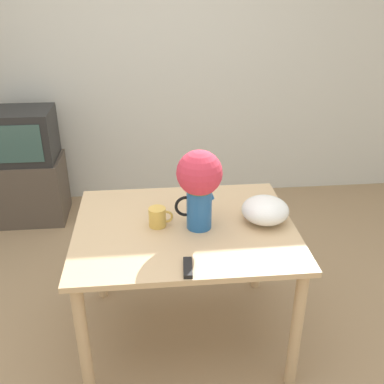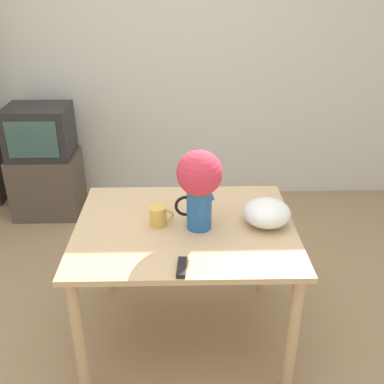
# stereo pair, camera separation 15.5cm
# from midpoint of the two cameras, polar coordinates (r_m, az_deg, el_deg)

# --- Properties ---
(ground_plane) EXTENTS (12.00, 12.00, 0.00)m
(ground_plane) POSITION_cam_midpoint_polar(r_m,az_deg,el_deg) (2.76, -4.99, -19.73)
(ground_plane) COLOR #9E7F5B
(wall_back) EXTENTS (8.00, 0.05, 2.60)m
(wall_back) POSITION_cam_midpoint_polar(r_m,az_deg,el_deg) (4.06, -6.35, 16.62)
(wall_back) COLOR silver
(wall_back) RESTS_ON ground_plane
(table) EXTENTS (1.17, 0.94, 0.76)m
(table) POSITION_cam_midpoint_polar(r_m,az_deg,el_deg) (2.46, -2.73, -6.46)
(table) COLOR tan
(table) RESTS_ON ground_plane
(flower_vase) EXTENTS (0.25, 0.23, 0.43)m
(flower_vase) POSITION_cam_midpoint_polar(r_m,az_deg,el_deg) (2.26, -1.03, 1.32)
(flower_vase) COLOR #235B9E
(flower_vase) RESTS_ON table
(coffee_mug) EXTENTS (0.13, 0.09, 0.10)m
(coffee_mug) POSITION_cam_midpoint_polar(r_m,az_deg,el_deg) (2.38, -6.20, -3.22)
(coffee_mug) COLOR gold
(coffee_mug) RESTS_ON table
(white_bowl) EXTENTS (0.25, 0.25, 0.14)m
(white_bowl) POSITION_cam_midpoint_polar(r_m,az_deg,el_deg) (2.42, 7.49, -2.32)
(white_bowl) COLOR white
(white_bowl) RESTS_ON table
(remote_control) EXTENTS (0.05, 0.15, 0.02)m
(remote_control) POSITION_cam_midpoint_polar(r_m,az_deg,el_deg) (2.07, -2.71, -9.62)
(remote_control) COLOR black
(remote_control) RESTS_ON table
(tv_stand) EXTENTS (0.57, 0.44, 0.55)m
(tv_stand) POSITION_cam_midpoint_polar(r_m,az_deg,el_deg) (4.15, -20.74, 0.35)
(tv_stand) COLOR #4C4238
(tv_stand) RESTS_ON ground_plane
(tv_set) EXTENTS (0.52, 0.43, 0.42)m
(tv_set) POSITION_cam_midpoint_polar(r_m,az_deg,el_deg) (3.97, -21.87, 6.68)
(tv_set) COLOR black
(tv_set) RESTS_ON tv_stand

